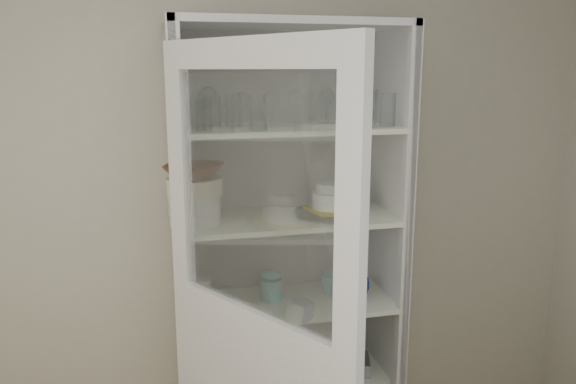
{
  "coord_description": "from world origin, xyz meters",
  "views": [
    {
      "loc": [
        -0.36,
        -1.09,
        1.9
      ],
      "look_at": [
        0.2,
        1.27,
        1.37
      ],
      "focal_mm": 35.0,
      "sensor_mm": 36.0,
      "label": 1
    }
  ],
  "objects_px": {
    "teal_jar": "(271,287)",
    "tin_box": "(346,364)",
    "pantry_cabinet": "(285,278)",
    "cream_dish": "(262,378)",
    "terracotta_bowl": "(194,171)",
    "goblet_1": "(242,107)",
    "measuring_cups": "(219,311)",
    "yellow_trivet": "(330,209)",
    "white_ramekin": "(330,200)",
    "goblet_2": "(327,104)",
    "goblet_0": "(208,104)",
    "cupboard_door": "(255,371)",
    "cream_bowl": "(195,186)",
    "white_canister": "(200,291)",
    "plate_stack_front": "(196,209)",
    "grey_bowl_stack": "(331,198)",
    "mug_white": "(345,295)",
    "glass_platter": "(330,213)",
    "plate_stack_back": "(193,202)",
    "mug_blue": "(357,287)",
    "goblet_3": "(353,103)",
    "mug_teal": "(331,284)"
  },
  "relations": [
    {
      "from": "goblet_0",
      "to": "goblet_1",
      "type": "relative_size",
      "value": 1.17
    },
    {
      "from": "white_ramekin",
      "to": "teal_jar",
      "type": "bearing_deg",
      "value": 169.89
    },
    {
      "from": "plate_stack_front",
      "to": "teal_jar",
      "type": "bearing_deg",
      "value": 9.84
    },
    {
      "from": "goblet_0",
      "to": "plate_stack_back",
      "type": "distance_m",
      "value": 0.44
    },
    {
      "from": "teal_jar",
      "to": "tin_box",
      "type": "xyz_separation_m",
      "value": [
        0.37,
        -0.02,
        -0.43
      ]
    },
    {
      "from": "plate_stack_front",
      "to": "grey_bowl_stack",
      "type": "relative_size",
      "value": 1.53
    },
    {
      "from": "measuring_cups",
      "to": "white_canister",
      "type": "bearing_deg",
      "value": 113.52
    },
    {
      "from": "teal_jar",
      "to": "white_canister",
      "type": "height_order",
      "value": "same"
    },
    {
      "from": "grey_bowl_stack",
      "to": "tin_box",
      "type": "distance_m",
      "value": 0.84
    },
    {
      "from": "plate_stack_front",
      "to": "mug_white",
      "type": "height_order",
      "value": "plate_stack_front"
    },
    {
      "from": "pantry_cabinet",
      "to": "mug_white",
      "type": "bearing_deg",
      "value": -35.81
    },
    {
      "from": "glass_platter",
      "to": "terracotta_bowl",
      "type": "bearing_deg",
      "value": -178.98
    },
    {
      "from": "pantry_cabinet",
      "to": "cream_dish",
      "type": "bearing_deg",
      "value": -143.85
    },
    {
      "from": "goblet_3",
      "to": "mug_white",
      "type": "xyz_separation_m",
      "value": [
        -0.09,
        -0.2,
        -0.85
      ]
    },
    {
      "from": "plate_stack_front",
      "to": "goblet_2",
      "type": "bearing_deg",
      "value": 11.08
    },
    {
      "from": "plate_stack_front",
      "to": "cream_bowl",
      "type": "distance_m",
      "value": 0.1
    },
    {
      "from": "cream_bowl",
      "to": "terracotta_bowl",
      "type": "relative_size",
      "value": 0.98
    },
    {
      "from": "plate_stack_back",
      "to": "grey_bowl_stack",
      "type": "relative_size",
      "value": 1.56
    },
    {
      "from": "plate_stack_front",
      "to": "measuring_cups",
      "type": "height_order",
      "value": "plate_stack_front"
    },
    {
      "from": "goblet_0",
      "to": "tin_box",
      "type": "bearing_deg",
      "value": -10.81
    },
    {
      "from": "teal_jar",
      "to": "cream_dish",
      "type": "height_order",
      "value": "teal_jar"
    },
    {
      "from": "goblet_3",
      "to": "terracotta_bowl",
      "type": "distance_m",
      "value": 0.79
    },
    {
      "from": "goblet_3",
      "to": "terracotta_bowl",
      "type": "relative_size",
      "value": 0.74
    },
    {
      "from": "mug_blue",
      "to": "goblet_2",
      "type": "bearing_deg",
      "value": 123.36
    },
    {
      "from": "pantry_cabinet",
      "to": "terracotta_bowl",
      "type": "distance_m",
      "value": 0.69
    },
    {
      "from": "goblet_3",
      "to": "glass_platter",
      "type": "relative_size",
      "value": 0.54
    },
    {
      "from": "terracotta_bowl",
      "to": "mug_white",
      "type": "height_order",
      "value": "terracotta_bowl"
    },
    {
      "from": "mug_white",
      "to": "goblet_2",
      "type": "bearing_deg",
      "value": 109.3
    },
    {
      "from": "mug_white",
      "to": "glass_platter",
      "type": "bearing_deg",
      "value": 128.32
    },
    {
      "from": "glass_platter",
      "to": "measuring_cups",
      "type": "distance_m",
      "value": 0.65
    },
    {
      "from": "grey_bowl_stack",
      "to": "tin_box",
      "type": "height_order",
      "value": "grey_bowl_stack"
    },
    {
      "from": "mug_blue",
      "to": "teal_jar",
      "type": "relative_size",
      "value": 0.96
    },
    {
      "from": "grey_bowl_stack",
      "to": "mug_white",
      "type": "xyz_separation_m",
      "value": [
        0.04,
        -0.11,
        -0.43
      ]
    },
    {
      "from": "goblet_1",
      "to": "measuring_cups",
      "type": "height_order",
      "value": "goblet_1"
    },
    {
      "from": "cupboard_door",
      "to": "measuring_cups",
      "type": "xyz_separation_m",
      "value": [
        -0.07,
        0.5,
        0.01
      ]
    },
    {
      "from": "terracotta_bowl",
      "to": "goblet_1",
      "type": "bearing_deg",
      "value": 25.48
    },
    {
      "from": "teal_jar",
      "to": "tin_box",
      "type": "height_order",
      "value": "teal_jar"
    },
    {
      "from": "goblet_1",
      "to": "cream_bowl",
      "type": "bearing_deg",
      "value": -154.52
    },
    {
      "from": "goblet_0",
      "to": "tin_box",
      "type": "distance_m",
      "value": 1.41
    },
    {
      "from": "cupboard_door",
      "to": "tin_box",
      "type": "distance_m",
      "value": 0.91
    },
    {
      "from": "goblet_1",
      "to": "plate_stack_back",
      "type": "relative_size",
      "value": 0.72
    },
    {
      "from": "plate_stack_front",
      "to": "mug_white",
      "type": "xyz_separation_m",
      "value": [
        0.65,
        -0.07,
        -0.42
      ]
    },
    {
      "from": "goblet_3",
      "to": "mug_teal",
      "type": "relative_size",
      "value": 1.63
    },
    {
      "from": "pantry_cabinet",
      "to": "cupboard_door",
      "type": "height_order",
      "value": "pantry_cabinet"
    },
    {
      "from": "mug_blue",
      "to": "teal_jar",
      "type": "bearing_deg",
      "value": 158.84
    },
    {
      "from": "goblet_2",
      "to": "goblet_0",
      "type": "bearing_deg",
      "value": 175.75
    },
    {
      "from": "teal_jar",
      "to": "cream_dish",
      "type": "distance_m",
      "value": 0.43
    },
    {
      "from": "yellow_trivet",
      "to": "white_ramekin",
      "type": "bearing_deg",
      "value": 0.0
    },
    {
      "from": "terracotta_bowl",
      "to": "grey_bowl_stack",
      "type": "relative_size",
      "value": 1.69
    },
    {
      "from": "goblet_0",
      "to": "goblet_1",
      "type": "distance_m",
      "value": 0.15
    }
  ]
}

